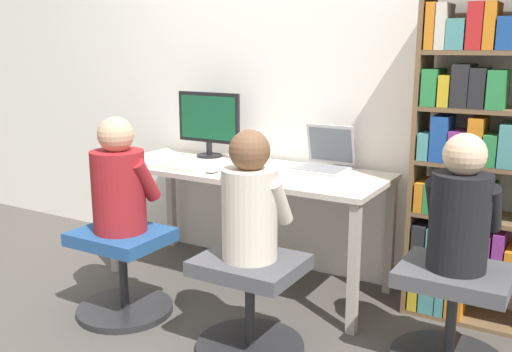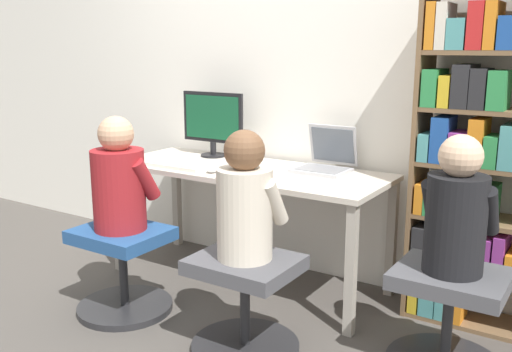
% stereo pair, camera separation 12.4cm
% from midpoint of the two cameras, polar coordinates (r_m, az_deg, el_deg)
% --- Properties ---
extents(ground_plane, '(14.00, 14.00, 0.00)m').
position_cam_midpoint_polar(ground_plane, '(3.41, -2.98, -12.28)').
color(ground_plane, '#4C4742').
extents(wall_back, '(10.00, 0.05, 2.60)m').
position_cam_midpoint_polar(wall_back, '(3.71, 3.51, 10.55)').
color(wall_back, white).
rests_on(wall_back, ground_plane).
extents(desk, '(1.72, 0.67, 0.73)m').
position_cam_midpoint_polar(desk, '(3.46, 0.13, -0.45)').
color(desk, beige).
rests_on(desk, ground_plane).
extents(desktop_monitor, '(0.47, 0.17, 0.43)m').
position_cam_midpoint_polar(desktop_monitor, '(3.78, -3.42, 5.41)').
color(desktop_monitor, black).
rests_on(desktop_monitor, desk).
extents(laptop, '(0.30, 0.31, 0.26)m').
position_cam_midpoint_polar(laptop, '(3.39, 7.98, 1.42)').
color(laptop, '#B7B7BC').
rests_on(laptop, desk).
extents(keyboard, '(0.41, 0.17, 0.03)m').
position_cam_midpoint_polar(keyboard, '(3.49, -6.84, 1.10)').
color(keyboard, silver).
rests_on(keyboard, desk).
extents(computer_mouse_by_keyboard, '(0.07, 0.11, 0.04)m').
position_cam_midpoint_polar(computer_mouse_by_keyboard, '(3.33, -3.16, 0.70)').
color(computer_mouse_by_keyboard, silver).
rests_on(computer_mouse_by_keyboard, desk).
extents(office_chair_left, '(0.53, 0.53, 0.48)m').
position_cam_midpoint_polar(office_chair_left, '(3.26, -12.08, -8.84)').
color(office_chair_left, '#262628').
rests_on(office_chair_left, ground_plane).
extents(office_chair_right, '(0.53, 0.53, 0.48)m').
position_cam_midpoint_polar(office_chair_right, '(2.79, 0.20, -12.36)').
color(office_chair_right, '#262628').
rests_on(office_chair_right, ground_plane).
extents(person_at_monitor, '(0.35, 0.30, 0.62)m').
position_cam_midpoint_polar(person_at_monitor, '(3.12, -12.44, -0.47)').
color(person_at_monitor, maroon).
rests_on(person_at_monitor, office_chair_left).
extents(person_at_laptop, '(0.32, 0.28, 0.61)m').
position_cam_midpoint_polar(person_at_laptop, '(2.62, 0.26, -2.63)').
color(person_at_laptop, beige).
rests_on(person_at_laptop, office_chair_right).
extents(bookshelf, '(0.74, 0.29, 1.71)m').
position_cam_midpoint_polar(bookshelf, '(3.10, 22.38, 1.57)').
color(bookshelf, brown).
rests_on(bookshelf, ground_plane).
extents(office_chair_side, '(0.53, 0.53, 0.48)m').
position_cam_midpoint_polar(office_chair_side, '(2.80, 19.87, -13.08)').
color(office_chair_side, '#262628').
rests_on(office_chair_side, ground_plane).
extents(person_near_shelf, '(0.32, 0.29, 0.61)m').
position_cam_midpoint_polar(person_near_shelf, '(2.63, 20.70, -3.39)').
color(person_near_shelf, black).
rests_on(person_near_shelf, office_chair_side).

